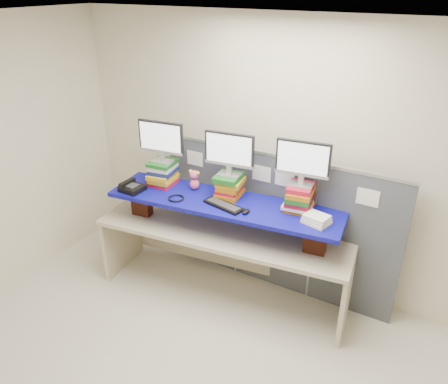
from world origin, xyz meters
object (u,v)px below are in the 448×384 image
Objects in this scene: monitor_left at (161,139)px; monitor_center at (229,152)px; blue_board at (224,203)px; desk_phone at (132,187)px; desk at (224,242)px; keyboard at (223,205)px; monitor_right at (303,161)px.

monitor_center is (0.74, 0.10, -0.02)m from monitor_left.
monitor_left reaches higher than blue_board.
desk is at bearing 17.32° from desk_phone.
blue_board is at bearing 129.53° from keyboard.
monitor_left reaches higher than monitor_right.
desk_phone is at bearing -171.30° from blue_board.
blue_board is (0.00, 0.00, 0.45)m from desk.
keyboard is (0.05, -0.10, 0.49)m from desk.
monitor_center is at bearing 87.74° from desk.
keyboard is at bearing 11.20° from desk_phone.
blue_board is at bearing 0.00° from desk.
blue_board is 4.71× the size of monitor_left.
monitor_center is at bearing 87.74° from blue_board.
monitor_right is at bearing -0.00° from monitor_left.
desk is 1.23m from monitor_left.
monitor_center reaches higher than desk_phone.
monitor_left is at bearing 58.48° from desk_phone.
monitor_right is at bearing 9.44° from blue_board.
desk is 0.45m from blue_board.
blue_board is at bearing -9.11° from monitor_left.
keyboard is at bearing -69.67° from blue_board.
monitor_left is (-0.75, 0.02, 0.52)m from blue_board.
desk_phone is at bearing -170.99° from monitor_right.
desk is 1.14× the size of blue_board.
monitor_right is 1.14× the size of keyboard.
monitor_left is 0.58m from desk_phone.
blue_board is 10.30× the size of desk_phone.
blue_board is 0.51m from monitor_center.
monitor_left is at bearing 180.00° from monitor_right.
monitor_center reaches higher than desk.
keyboard is (0.06, -0.21, -0.46)m from monitor_center.
desk is 11.75× the size of desk_phone.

